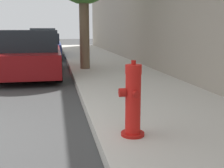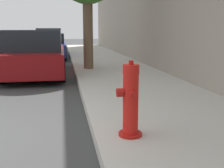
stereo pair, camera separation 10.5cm
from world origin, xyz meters
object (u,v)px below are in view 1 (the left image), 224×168
object	(u,v)px
parked_car_far	(44,39)
parked_car_mid	(42,46)
parked_car_near	(31,54)
fire_hydrant	(133,102)

from	to	relation	value
parked_car_far	parked_car_mid	bearing A→B (deg)	-88.78
parked_car_mid	parked_car_far	xyz separation A→B (m)	(-0.14, 6.55, 0.12)
parked_car_near	parked_car_mid	xyz separation A→B (m)	(0.07, 5.34, -0.07)
fire_hydrant	parked_car_far	distance (m)	17.88
parked_car_mid	parked_car_far	world-z (taller)	parked_car_far
parked_car_near	parked_car_far	distance (m)	11.90
parked_car_mid	parked_car_far	distance (m)	6.56
fire_hydrant	parked_car_near	xyz separation A→B (m)	(-1.60, 5.90, 0.10)
fire_hydrant	parked_car_mid	size ratio (longest dim) A/B	0.21
fire_hydrant	parked_car_near	size ratio (longest dim) A/B	0.20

